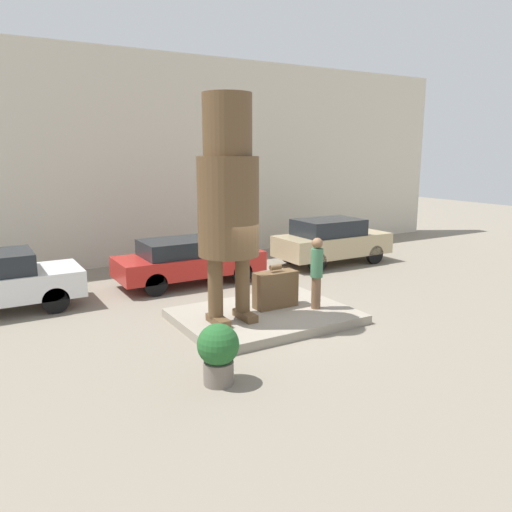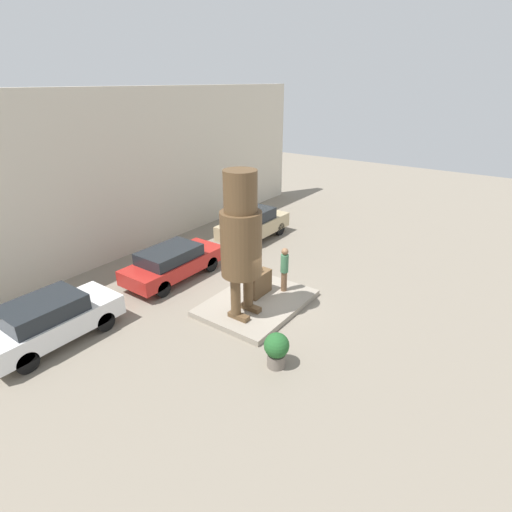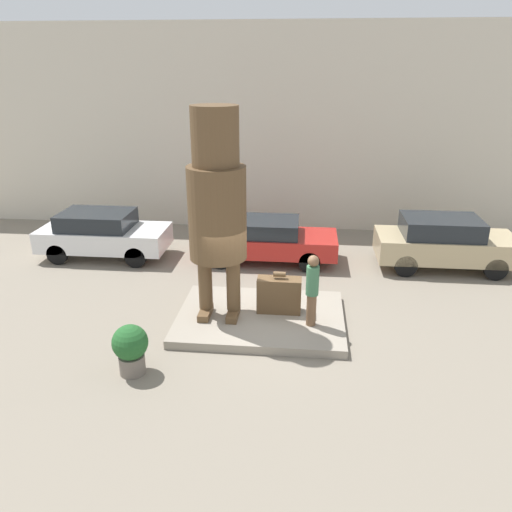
{
  "view_description": "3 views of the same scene",
  "coord_description": "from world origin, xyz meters",
  "px_view_note": "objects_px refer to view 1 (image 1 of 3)",
  "views": [
    {
      "loc": [
        -6.11,
        -9.95,
        4.07
      ],
      "look_at": [
        -0.21,
        0.07,
        1.63
      ],
      "focal_mm": 35.0,
      "sensor_mm": 36.0,
      "label": 1
    },
    {
      "loc": [
        -10.57,
        -7.59,
        7.81
      ],
      "look_at": [
        -0.38,
        -0.24,
        2.24
      ],
      "focal_mm": 28.0,
      "sensor_mm": 36.0,
      "label": 2
    },
    {
      "loc": [
        1.02,
        -11.15,
        6.15
      ],
      "look_at": [
        -0.1,
        -0.13,
        1.84
      ],
      "focal_mm": 35.0,
      "sensor_mm": 36.0,
      "label": 3
    }
  ],
  "objects_px": {
    "giant_suitcase": "(275,289)",
    "planter_pot": "(218,351)",
    "parked_car_tan": "(331,240)",
    "tourist": "(317,270)",
    "parked_car_red": "(188,260)",
    "statue_figure": "(228,192)"
  },
  "relations": [
    {
      "from": "statue_figure",
      "to": "parked_car_red",
      "type": "relative_size",
      "value": 1.12
    },
    {
      "from": "parked_car_tan",
      "to": "planter_pot",
      "type": "bearing_deg",
      "value": -139.93
    },
    {
      "from": "statue_figure",
      "to": "tourist",
      "type": "bearing_deg",
      "value": -7.65
    },
    {
      "from": "tourist",
      "to": "parked_car_tan",
      "type": "xyz_separation_m",
      "value": [
        4.16,
        4.56,
        -0.32
      ]
    },
    {
      "from": "statue_figure",
      "to": "planter_pot",
      "type": "distance_m",
      "value": 3.81
    },
    {
      "from": "statue_figure",
      "to": "planter_pot",
      "type": "height_order",
      "value": "statue_figure"
    },
    {
      "from": "planter_pot",
      "to": "parked_car_red",
      "type": "bearing_deg",
      "value": 71.4
    },
    {
      "from": "planter_pot",
      "to": "statue_figure",
      "type": "bearing_deg",
      "value": 58.51
    },
    {
      "from": "parked_car_tan",
      "to": "tourist",
      "type": "bearing_deg",
      "value": -132.4
    },
    {
      "from": "giant_suitcase",
      "to": "statue_figure",
      "type": "bearing_deg",
      "value": -168.09
    },
    {
      "from": "parked_car_tan",
      "to": "planter_pot",
      "type": "height_order",
      "value": "parked_car_tan"
    },
    {
      "from": "giant_suitcase",
      "to": "planter_pot",
      "type": "height_order",
      "value": "giant_suitcase"
    },
    {
      "from": "statue_figure",
      "to": "parked_car_red",
      "type": "distance_m",
      "value": 4.96
    },
    {
      "from": "tourist",
      "to": "statue_figure",
      "type": "bearing_deg",
      "value": 172.35
    },
    {
      "from": "statue_figure",
      "to": "giant_suitcase",
      "type": "relative_size",
      "value": 4.58
    },
    {
      "from": "statue_figure",
      "to": "planter_pot",
      "type": "relative_size",
      "value": 4.56
    },
    {
      "from": "giant_suitcase",
      "to": "parked_car_tan",
      "type": "height_order",
      "value": "parked_car_tan"
    },
    {
      "from": "giant_suitcase",
      "to": "planter_pot",
      "type": "relative_size",
      "value": 1.0
    },
    {
      "from": "parked_car_red",
      "to": "statue_figure",
      "type": "bearing_deg",
      "value": -100.26
    },
    {
      "from": "tourist",
      "to": "parked_car_red",
      "type": "xyz_separation_m",
      "value": [
        -1.51,
        4.57,
        -0.42
      ]
    },
    {
      "from": "giant_suitcase",
      "to": "parked_car_tan",
      "type": "relative_size",
      "value": 0.26
    },
    {
      "from": "tourist",
      "to": "planter_pot",
      "type": "xyz_separation_m",
      "value": [
        -3.75,
        -2.09,
        -0.58
      ]
    }
  ]
}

